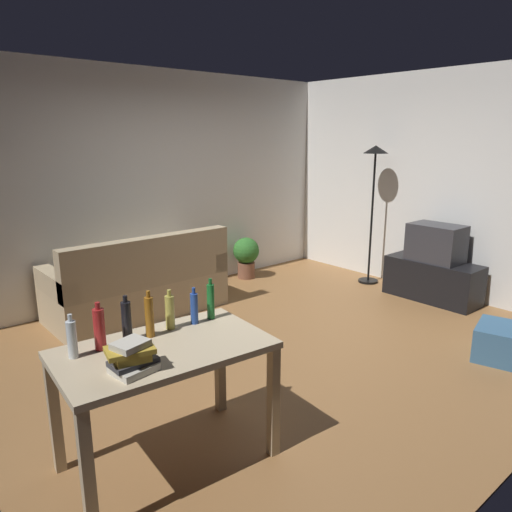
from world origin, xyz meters
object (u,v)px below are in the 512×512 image
Objects in this scene: desk at (165,364)px; bottle_amber at (149,316)px; couch at (140,288)px; bottle_dark at (127,321)px; book_stack at (132,358)px; bottle_squat at (170,312)px; potted_plant at (246,255)px; torchiere_lamp at (374,177)px; storage_box at (497,342)px; tv_stand at (432,280)px; bottle_blue at (194,308)px; bottle_clear at (72,339)px; bottle_green at (211,301)px; bottle_red at (99,329)px; tv at (436,243)px.

bottle_amber is at bearing 90.78° from desk.
bottle_dark is (-1.18, -2.16, 0.58)m from couch.
bottle_amber is at bearing 49.73° from book_stack.
couch is at bearing 67.60° from bottle_squat.
potted_plant is 1.98× the size of bottle_amber.
torchiere_lamp reaches higher than storage_box.
tv_stand is 4.57× the size of bottle_blue.
bottle_green reaches higher than bottle_clear.
bottle_clear is 0.89× the size of bottle_red.
desk is at bearing 30.49° from book_stack.
torchiere_lamp is (2.90, -0.93, 1.11)m from couch.
desk is (-1.06, -2.37, 0.34)m from couch.
bottle_clear is at bearing 178.57° from bottle_green.
bottle_clear is 0.90× the size of bottle_dark.
bottle_dark is at bearing 94.28° from tv.
bottle_red is at bearing -179.64° from bottle_squat.
bottle_clear is at bearing 165.44° from storage_box.
storage_box is at bearing 121.78° from couch.
bottle_dark is (-4.08, -1.23, -0.53)m from torchiere_lamp.
tv_stand is at bearing 12.61° from desk.
tv_stand is at bearing 4.90° from bottle_amber.
potted_plant is at bearing 42.37° from book_stack.
bottle_amber is (0.46, -0.02, 0.02)m from bottle_clear.
bottle_dark is at bearing 124.17° from desk.
bottle_green is at bearing -3.45° from bottle_dark.
couch is 2.50m from bottle_amber.
tv is 4.27m from bottle_red.
bottle_clear is (-0.44, 0.20, 0.22)m from desk.
book_stack is at bearing 99.07° from tv_stand.
potted_plant is at bearing 91.86° from storage_box.
bottle_dark is (-4.08, -0.31, 0.18)m from tv.
tv_stand is 4.41× the size of bottle_clear.
bottle_red is at bearing 0.80° from bottle_clear.
torchiere_lamp is 6.46× the size of bottle_red.
couch is 2.38m from bottle_blue.
bottle_green is at bearing 74.67° from couch.
bottle_amber reaches higher than book_stack.
bottle_squat is 0.57m from book_stack.
bottle_squat reaches higher than book_stack.
book_stack is at bearing -150.92° from bottle_blue.
bottle_blue is 0.13m from bottle_green.
bottle_red reaches higher than bottle_green.
potted_plant is at bearing 27.36° from tv.
book_stack is at bearing -64.70° from bottle_clear.
storage_box is at bearing -16.33° from bottle_amber.
potted_plant is 4.03m from bottle_red.
bottle_red is (-4.25, -1.24, -0.53)m from torchiere_lamp.
tv is (0.00, 0.00, 0.46)m from tv_stand.
tv reaches higher than tv_stand.
bottle_amber reaches higher than bottle_green.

